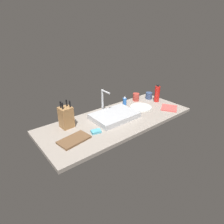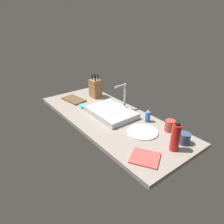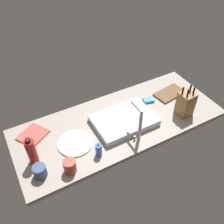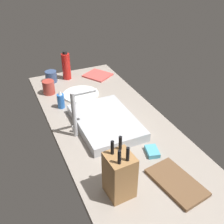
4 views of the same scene
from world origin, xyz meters
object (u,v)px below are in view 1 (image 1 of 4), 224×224
at_px(dinner_plate, 141,107).
at_px(water_bottle, 157,94).
at_px(ceramic_cup, 136,97).
at_px(dish_sponge, 96,131).
at_px(soap_bottle, 125,101).
at_px(coffee_mug, 149,96).
at_px(faucet, 103,100).
at_px(sink_basin, 115,116).
at_px(dish_towel, 169,108).
at_px(knife_block, 66,117).
at_px(cutting_board, 74,140).

bearing_deg(dinner_plate, water_bottle, 2.01).
height_order(dinner_plate, ceramic_cup, ceramic_cup).
bearing_deg(ceramic_cup, dish_sponge, -158.76).
xyz_separation_m(soap_bottle, ceramic_cup, (0.23, 0.03, -0.00)).
bearing_deg(dinner_plate, coffee_mug, 24.90).
bearing_deg(soap_bottle, ceramic_cup, 7.09).
distance_m(faucet, soap_bottle, 0.35).
distance_m(sink_basin, dish_sponge, 0.35).
height_order(dish_towel, dish_sponge, dish_sponge).
distance_m(sink_basin, faucet, 0.22).
distance_m(knife_block, water_bottle, 1.21).
height_order(dinner_plate, coffee_mug, coffee_mug).
relative_size(coffee_mug, dish_sponge, 0.98).
height_order(dish_towel, coffee_mug, coffee_mug).
bearing_deg(knife_block, dish_sponge, -62.69).
height_order(faucet, cutting_board, faucet).
distance_m(sink_basin, cutting_board, 0.56).
height_order(faucet, soap_bottle, faucet).
distance_m(water_bottle, ceramic_cup, 0.27).
relative_size(dish_towel, dish_sponge, 2.15).
bearing_deg(coffee_mug, cutting_board, -168.21).
relative_size(dish_towel, ceramic_cup, 1.97).
bearing_deg(sink_basin, cutting_board, -168.27).
height_order(soap_bottle, dish_towel, soap_bottle).
xyz_separation_m(sink_basin, dish_towel, (0.67, -0.22, -0.02)).
height_order(knife_block, dinner_plate, knife_block).
bearing_deg(soap_bottle, coffee_mug, -4.62).
bearing_deg(soap_bottle, knife_block, -177.11).
bearing_deg(knife_block, faucet, 0.42).
relative_size(faucet, dinner_plate, 1.07).
bearing_deg(water_bottle, coffee_mug, 91.87).
xyz_separation_m(cutting_board, coffee_mug, (1.27, 0.26, 0.03)).
relative_size(sink_basin, water_bottle, 2.10).
bearing_deg(knife_block, water_bottle, -9.26).
bearing_deg(cutting_board, ceramic_cup, 16.69).
bearing_deg(coffee_mug, dish_towel, -98.04).
bearing_deg(coffee_mug, knife_block, -179.65).
bearing_deg(dish_sponge, dish_towel, -5.35).
xyz_separation_m(knife_block, soap_bottle, (0.80, 0.04, -0.05)).
xyz_separation_m(faucet, cutting_board, (-0.53, -0.29, -0.15)).
xyz_separation_m(water_bottle, dish_towel, (-0.06, -0.24, -0.10)).
relative_size(sink_basin, cutting_board, 1.75).
bearing_deg(dinner_plate, faucet, 159.42).
distance_m(water_bottle, dinner_plate, 0.32).
height_order(sink_basin, cutting_board, sink_basin).
relative_size(faucet, dish_sponge, 3.04).
xyz_separation_m(faucet, dish_towel, (0.68, -0.39, -0.16)).
distance_m(faucet, dish_sponge, 0.46).
relative_size(faucet, ceramic_cup, 2.80).
distance_m(soap_bottle, water_bottle, 0.45).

